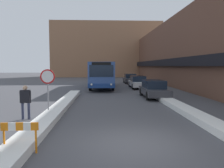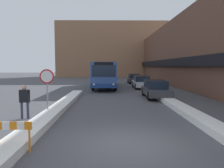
% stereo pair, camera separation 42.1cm
% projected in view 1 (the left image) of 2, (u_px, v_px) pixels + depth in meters
% --- Properties ---
extents(ground_plane, '(160.00, 160.00, 0.00)m').
position_uv_depth(ground_plane, '(134.00, 144.00, 7.34)').
color(ground_plane, '#47474C').
extents(building_row_right, '(5.50, 60.00, 8.67)m').
position_uv_depth(building_row_right, '(179.00, 54.00, 31.32)').
color(building_row_right, brown).
rests_on(building_row_right, ground_plane).
extents(building_backdrop_far, '(26.00, 8.00, 12.95)m').
position_uv_depth(building_backdrop_far, '(106.00, 50.00, 53.91)').
color(building_backdrop_far, '#996B4C').
rests_on(building_backdrop_far, ground_plane).
extents(snow_bank_left, '(0.90, 16.81, 0.30)m').
position_uv_depth(snow_bank_left, '(57.00, 110.00, 12.32)').
color(snow_bank_left, silver).
rests_on(snow_bank_left, ground_plane).
extents(snow_bank_right, '(0.90, 14.38, 0.31)m').
position_uv_depth(snow_bank_right, '(175.00, 104.00, 14.02)').
color(snow_bank_right, silver).
rests_on(snow_bank_right, ground_plane).
extents(city_bus, '(2.66, 11.79, 3.02)m').
position_uv_depth(city_bus, '(102.00, 74.00, 26.65)').
color(city_bus, '#335193').
rests_on(city_bus, ground_plane).
extents(parked_car_front, '(1.80, 4.46, 1.44)m').
position_uv_depth(parked_car_front, '(154.00, 89.00, 18.01)').
color(parked_car_front, '#38383D').
rests_on(parked_car_front, ground_plane).
extents(parked_car_middle, '(1.81, 4.88, 1.43)m').
position_uv_depth(parked_car_middle, '(138.00, 82.00, 26.09)').
color(parked_car_middle, silver).
rests_on(parked_car_middle, ground_plane).
extents(parked_car_back, '(1.84, 4.35, 1.42)m').
position_uv_depth(parked_car_back, '(130.00, 78.00, 33.34)').
color(parked_car_back, '#38383D').
rests_on(parked_car_back, ground_plane).
extents(stop_sign, '(0.76, 0.08, 2.44)m').
position_uv_depth(stop_sign, '(48.00, 82.00, 11.42)').
color(stop_sign, gray).
rests_on(stop_sign, ground_plane).
extents(pedestrian, '(0.54, 0.23, 1.67)m').
position_uv_depth(pedestrian, '(25.00, 99.00, 10.62)').
color(pedestrian, '#333851').
rests_on(pedestrian, ground_plane).
extents(construction_barricade, '(1.10, 0.06, 0.94)m').
position_uv_depth(construction_barricade, '(20.00, 132.00, 6.48)').
color(construction_barricade, orange).
rests_on(construction_barricade, ground_plane).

